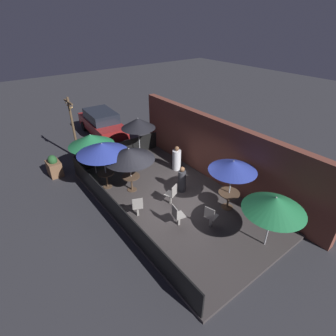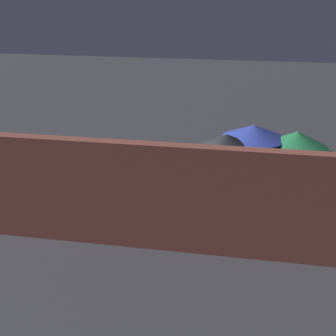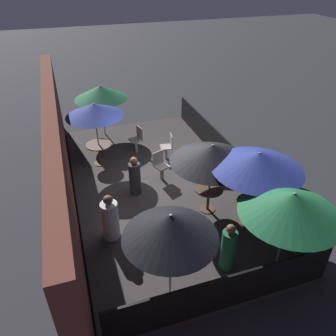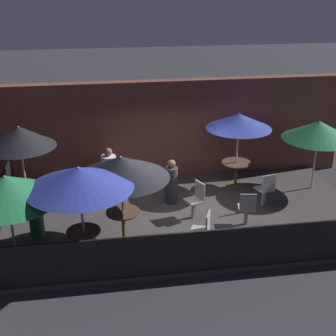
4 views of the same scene
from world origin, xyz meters
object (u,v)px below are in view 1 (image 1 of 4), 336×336
object	(u,v)px
dining_table_2	(229,196)
patron_1	(118,159)
patio_chair_1	(138,206)
patio_chair_3	(172,194)
patio_chair_0	(210,216)
patron_2	(177,159)
patron_0	(182,180)
patio_umbrella_0	(129,154)
dining_table_0	(131,179)
light_post	(73,126)
patio_umbrella_2	(233,166)
dining_table_1	(106,176)
patio_chair_2	(177,215)
parked_car_0	(102,123)
patio_umbrella_3	(275,204)
patio_umbrella_1	(102,148)
patio_umbrella_4	(91,140)
planter_box	(54,166)

from	to	relation	value
dining_table_2	patron_1	world-z (taller)	patron_1
dining_table_2	patio_chair_1	xyz separation A→B (m)	(-1.72, -3.20, -0.07)
patio_chair_3	patio_chair_0	bearing A→B (deg)	165.26
patron_1	patron_2	bearing A→B (deg)	41.43
patio_chair_3	patron_0	world-z (taller)	patron_0
patio_umbrella_0	patio_chair_0	bearing A→B (deg)	15.74
patron_1	patron_2	world-z (taller)	patron_2
patio_chair_1	patron_1	xyz separation A→B (m)	(-3.69, 1.15, 0.05)
dining_table_0	patron_0	world-z (taller)	patron_0
dining_table_0	light_post	size ratio (longest dim) A/B	0.23
dining_table_0	patio_chair_1	size ratio (longest dim) A/B	0.83
patio_umbrella_2	dining_table_2	distance (m)	1.38
patio_umbrella_2	dining_table_1	xyz separation A→B (m)	(-4.30, -3.24, -1.37)
patio_chair_2	parked_car_0	size ratio (longest dim) A/B	0.20
patron_0	parked_car_0	xyz separation A→B (m)	(-8.16, 0.04, 0.17)
dining_table_0	patio_chair_0	bearing A→B (deg)	15.74
parked_car_0	patron_0	bearing A→B (deg)	3.65
patron_2	light_post	distance (m)	5.65
patio_umbrella_3	patio_umbrella_1	bearing A→B (deg)	-156.86
patio_chair_0	light_post	xyz separation A→B (m)	(-8.28, -1.82, 1.30)
patio_umbrella_1	dining_table_2	size ratio (longest dim) A/B	2.59
patron_0	patron_2	world-z (taller)	patron_2
dining_table_1	patio_chair_3	distance (m)	3.17
light_post	patio_chair_3	bearing A→B (deg)	13.61
patio_umbrella_1	patio_chair_3	distance (m)	3.48
patio_umbrella_3	dining_table_0	xyz separation A→B (m)	(-5.55, -1.98, -1.17)
patio_umbrella_3	patron_2	bearing A→B (deg)	172.57
dining_table_2	patio_chair_0	world-z (taller)	patio_chair_0
dining_table_1	patio_umbrella_0	bearing A→B (deg)	41.09
patron_2	light_post	size ratio (longest dim) A/B	0.37
light_post	dining_table_0	bearing A→B (deg)	9.44
dining_table_2	parked_car_0	size ratio (longest dim) A/B	0.18
parked_car_0	dining_table_0	bearing A→B (deg)	-10.74
patio_umbrella_4	dining_table_0	xyz separation A→B (m)	(2.32, 0.69, -1.23)
patio_chair_3	patron_1	bearing A→B (deg)	-17.49
patron_2	patio_chair_0	bearing A→B (deg)	-139.78
patio_chair_0	patio_chair_2	xyz separation A→B (m)	(-0.80, -0.90, -0.03)
dining_table_1	patron_0	distance (m)	3.39
dining_table_1	planter_box	size ratio (longest dim) A/B	0.70
patio_chair_2	dining_table_2	bearing A→B (deg)	0.00
patio_chair_0	light_post	distance (m)	8.58
patron_2	patio_umbrella_4	bearing A→B (deg)	121.11
patio_chair_3	patio_umbrella_2	bearing A→B (deg)	-155.47
patio_umbrella_2	patio_chair_3	xyz separation A→B (m)	(-1.54, -1.68, -1.44)
dining_table_1	parked_car_0	distance (m)	6.40
dining_table_2	light_post	distance (m)	8.62
patio_umbrella_0	patio_chair_0	distance (m)	4.16
light_post	dining_table_1	bearing A→B (deg)	-0.38
patio_umbrella_1	light_post	bearing A→B (deg)	179.62
patio_chair_0	patio_umbrella_0	bearing A→B (deg)	90.43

